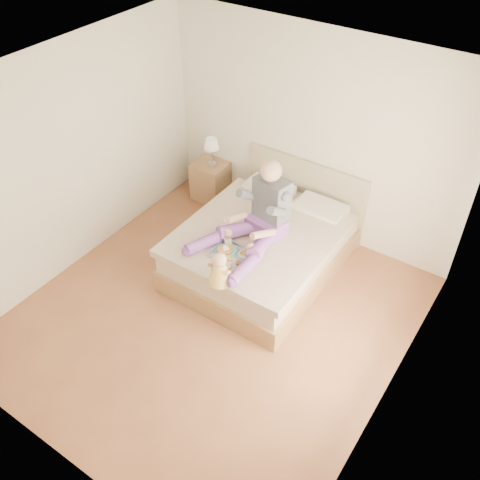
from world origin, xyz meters
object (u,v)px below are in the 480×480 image
Objects in this scene: adult at (259,218)px; baby at (220,270)px; bed at (265,244)px; tray at (232,253)px; nightstand at (211,181)px.

baby is at bearing -75.22° from adult.
adult is (0.04, -0.24, 0.58)m from bed.
baby reaches higher than tray.
nightstand is (-1.43, 0.80, -0.03)m from bed.
baby is at bearing -74.98° from tray.
tray is 0.46m from baby.
tray is at bearing -92.56° from bed.
adult reaches higher than tray.
nightstand is at bearing 150.82° from bed.
adult is 0.85m from baby.
bed is at bearing 84.46° from tray.
nightstand is 2.46m from baby.
baby is (1.53, -1.87, 0.49)m from nightstand.
nightstand is 1.22× the size of tray.
adult is 3.19× the size of baby.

